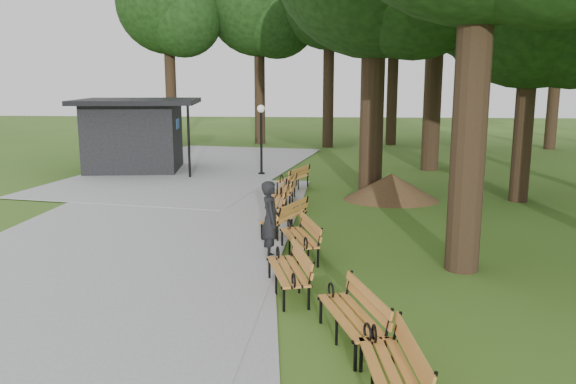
# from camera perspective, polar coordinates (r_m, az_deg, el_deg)

# --- Properties ---
(ground) EXTENTS (100.00, 100.00, 0.00)m
(ground) POSITION_cam_1_polar(r_m,az_deg,el_deg) (12.21, -0.52, -7.88)
(ground) COLOR #325719
(ground) RESTS_ON ground
(path) EXTENTS (12.00, 38.00, 0.06)m
(path) POSITION_cam_1_polar(r_m,az_deg,el_deg) (15.81, -14.31, -3.70)
(path) COLOR #969698
(path) RESTS_ON ground
(person) EXTENTS (0.52, 0.71, 1.76)m
(person) POSITION_cam_1_polar(r_m,az_deg,el_deg) (12.88, -1.72, -2.78)
(person) COLOR black
(person) RESTS_ON ground
(kiosk) EXTENTS (5.47, 4.91, 3.11)m
(kiosk) POSITION_cam_1_polar(r_m,az_deg,el_deg) (26.19, -14.85, 5.40)
(kiosk) COLOR black
(kiosk) RESTS_ON ground
(lamp_post) EXTENTS (0.32, 0.32, 2.91)m
(lamp_post) POSITION_cam_1_polar(r_m,az_deg,el_deg) (24.13, -2.65, 6.64)
(lamp_post) COLOR black
(lamp_post) RESTS_ON ground
(dirt_mound) EXTENTS (2.63, 2.63, 0.88)m
(dirt_mound) POSITION_cam_1_polar(r_m,az_deg,el_deg) (19.58, 10.09, 0.52)
(dirt_mound) COLOR #47301C
(dirt_mound) RESTS_ON ground
(bench_0) EXTENTS (0.84, 1.96, 0.88)m
(bench_0) POSITION_cam_1_polar(r_m,az_deg,el_deg) (7.55, 10.00, -16.90)
(bench_0) COLOR #C2752C
(bench_0) RESTS_ON ground
(bench_1) EXTENTS (1.18, 2.00, 0.88)m
(bench_1) POSITION_cam_1_polar(r_m,az_deg,el_deg) (9.02, 6.16, -12.00)
(bench_1) COLOR #C2752C
(bench_1) RESTS_ON ground
(bench_2) EXTENTS (1.09, 2.00, 0.88)m
(bench_2) POSITION_cam_1_polar(r_m,az_deg,el_deg) (10.91, -0.02, -7.77)
(bench_2) COLOR #C2752C
(bench_2) RESTS_ON ground
(bench_3) EXTENTS (1.14, 2.00, 0.88)m
(bench_3) POSITION_cam_1_polar(r_m,az_deg,el_deg) (13.12, 1.09, -4.52)
(bench_3) COLOR #C2752C
(bench_3) RESTS_ON ground
(bench_4) EXTENTS (1.31, 2.00, 0.88)m
(bench_4) POSITION_cam_1_polar(r_m,az_deg,el_deg) (15.08, -0.37, -2.46)
(bench_4) COLOR #C2752C
(bench_4) RESTS_ON ground
(bench_5) EXTENTS (0.67, 1.91, 0.88)m
(bench_5) POSITION_cam_1_polar(r_m,az_deg,el_deg) (16.99, -1.10, -0.92)
(bench_5) COLOR #C2752C
(bench_5) RESTS_ON ground
(bench_6) EXTENTS (0.70, 1.92, 0.88)m
(bench_6) POSITION_cam_1_polar(r_m,az_deg,el_deg) (18.74, -0.25, 0.21)
(bench_6) COLOR #C2752C
(bench_6) RESTS_ON ground
(bench_7) EXTENTS (1.29, 2.00, 0.88)m
(bench_7) POSITION_cam_1_polar(r_m,az_deg,el_deg) (20.87, 0.48, 1.33)
(bench_7) COLOR #C2752C
(bench_7) RESTS_ON ground
(tree_backdrop) EXTENTS (37.60, 9.69, 15.88)m
(tree_backdrop) POSITION_cam_1_polar(r_m,az_deg,el_deg) (35.44, 13.79, 17.18)
(tree_backdrop) COLOR black
(tree_backdrop) RESTS_ON ground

